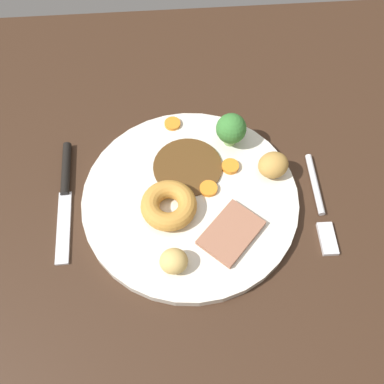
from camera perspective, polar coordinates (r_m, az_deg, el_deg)
dining_table at (r=60.04cm, az=-0.15°, el=-3.05°), size 120.00×84.00×3.60cm
dinner_plate at (r=58.44cm, az=-0.00°, el=-0.85°), size 28.96×28.96×1.40cm
gravy_pool at (r=60.17cm, az=-0.43°, el=3.37°), size 9.62×9.62×0.30cm
meat_slice_main at (r=55.08cm, az=5.17°, el=-5.36°), size 9.24×9.35×0.80cm
yorkshire_pudding at (r=55.80cm, az=-3.07°, el=-1.75°), size 7.29×7.29×2.45cm
roast_potato_left at (r=59.58cm, az=10.64°, el=3.52°), size 5.34×5.11×3.20cm
roast_potato_right at (r=52.28cm, az=-2.42°, el=-9.07°), size 3.50×3.30×2.85cm
carrot_coin_front at (r=60.21cm, az=5.06°, el=3.37°), size 2.38×2.38×0.65cm
carrot_coin_back at (r=58.12cm, az=2.19°, el=0.45°), size 2.39×2.39×0.57cm
carrot_coin_side at (r=64.70cm, az=-2.59°, el=8.97°), size 2.35×2.35×0.50cm
broccoli_floret at (r=60.89cm, az=5.17°, el=8.24°), size 4.26×4.26×5.10cm
fork at (r=60.75cm, az=16.46°, el=-1.72°), size 2.09×15.28×0.90cm
knife at (r=61.98cm, az=-16.34°, el=0.37°), size 1.99×18.53×1.20cm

